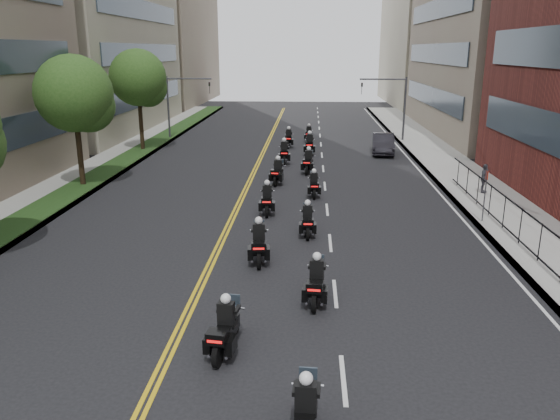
% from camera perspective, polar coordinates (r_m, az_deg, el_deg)
% --- Properties ---
extents(sidewalk_right, '(4.00, 90.00, 0.15)m').
position_cam_1_polar(sidewalk_right, '(34.24, 19.61, 2.29)').
color(sidewalk_right, gray).
rests_on(sidewalk_right, ground).
extents(sidewalk_left, '(4.00, 90.00, 0.15)m').
position_cam_1_polar(sidewalk_left, '(35.80, -20.43, 2.80)').
color(sidewalk_left, gray).
rests_on(sidewalk_left, ground).
extents(grass_strip, '(2.00, 90.00, 0.04)m').
position_cam_1_polar(grass_strip, '(35.47, -19.26, 2.95)').
color(grass_strip, '#1D3B15').
rests_on(grass_strip, sidewalk_left).
extents(building_right_far, '(15.00, 28.00, 26.00)m').
position_cam_1_polar(building_right_far, '(87.18, 16.88, 19.15)').
color(building_right_far, gray).
rests_on(building_right_far, ground).
extents(building_left_far, '(16.00, 28.00, 26.00)m').
position_cam_1_polar(building_left_far, '(88.44, -13.52, 19.34)').
color(building_left_far, '#7D695B').
rests_on(building_left_far, ground).
extents(iron_fence, '(0.05, 28.00, 1.50)m').
position_cam_1_polar(iron_fence, '(21.94, 26.47, -3.92)').
color(iron_fence, black).
rests_on(iron_fence, sidewalk_right).
extents(street_trees, '(4.40, 38.40, 7.98)m').
position_cam_1_polar(street_trees, '(28.90, -24.65, 9.51)').
color(street_trees, '#322616').
rests_on(street_trees, ground).
extents(traffic_signal_right, '(4.09, 0.20, 5.60)m').
position_cam_1_polar(traffic_signal_right, '(49.60, 11.83, 11.27)').
color(traffic_signal_right, '#3F3F44').
rests_on(traffic_signal_right, ground).
extents(traffic_signal_left, '(4.09, 0.20, 5.60)m').
position_cam_1_polar(traffic_signal_left, '(50.47, -10.57, 11.42)').
color(traffic_signal_left, '#3F3F44').
rests_on(traffic_signal_left, ground).
extents(motorcycle_1, '(0.57, 2.28, 1.68)m').
position_cam_1_polar(motorcycle_1, '(11.89, 2.63, -21.04)').
color(motorcycle_1, black).
rests_on(motorcycle_1, ground).
extents(motorcycle_2, '(0.69, 2.25, 1.66)m').
position_cam_1_polar(motorcycle_2, '(15.04, -5.76, -12.39)').
color(motorcycle_2, black).
rests_on(motorcycle_2, ground).
extents(motorcycle_3, '(0.60, 2.27, 1.67)m').
position_cam_1_polar(motorcycle_3, '(17.74, 3.80, -7.64)').
color(motorcycle_3, black).
rests_on(motorcycle_3, ground).
extents(motorcycle_4, '(0.63, 2.39, 1.76)m').
position_cam_1_polar(motorcycle_4, '(21.00, -2.21, -3.60)').
color(motorcycle_4, black).
rests_on(motorcycle_4, ground).
extents(motorcycle_5, '(0.50, 2.14, 1.58)m').
position_cam_1_polar(motorcycle_5, '(23.98, 2.88, -1.21)').
color(motorcycle_5, black).
rests_on(motorcycle_5, ground).
extents(motorcycle_6, '(0.55, 2.29, 1.69)m').
position_cam_1_polar(motorcycle_6, '(27.13, -1.35, 1.01)').
color(motorcycle_6, black).
rests_on(motorcycle_6, ground).
extents(motorcycle_7, '(0.50, 2.10, 1.55)m').
position_cam_1_polar(motorcycle_7, '(30.39, 3.56, 2.56)').
color(motorcycle_7, black).
rests_on(motorcycle_7, ground).
extents(motorcycle_8, '(0.69, 2.33, 1.72)m').
position_cam_1_polar(motorcycle_8, '(33.17, -0.25, 3.90)').
color(motorcycle_8, black).
rests_on(motorcycle_8, ground).
extents(motorcycle_9, '(0.68, 2.37, 1.75)m').
position_cam_1_polar(motorcycle_9, '(36.23, 2.98, 4.97)').
color(motorcycle_9, black).
rests_on(motorcycle_9, ground).
extents(motorcycle_10, '(0.61, 2.49, 1.84)m').
position_cam_1_polar(motorcycle_10, '(39.25, 0.44, 5.94)').
color(motorcycle_10, black).
rests_on(motorcycle_10, ground).
extents(motorcycle_11, '(0.58, 2.52, 1.86)m').
position_cam_1_polar(motorcycle_11, '(42.61, 3.10, 6.76)').
color(motorcycle_11, black).
rests_on(motorcycle_11, ground).
extents(motorcycle_12, '(0.54, 2.36, 1.74)m').
position_cam_1_polar(motorcycle_12, '(45.91, 0.91, 7.43)').
color(motorcycle_12, black).
rests_on(motorcycle_12, ground).
extents(motorcycle_13, '(0.52, 2.15, 1.58)m').
position_cam_1_polar(motorcycle_13, '(48.92, 3.02, 7.89)').
color(motorcycle_13, black).
rests_on(motorcycle_13, ground).
extents(parked_sedan, '(2.09, 4.85, 1.55)m').
position_cam_1_polar(parked_sedan, '(43.83, 10.72, 6.83)').
color(parked_sedan, black).
rests_on(parked_sedan, ground).
extents(pedestrian_c, '(0.79, 1.03, 1.63)m').
position_cam_1_polar(pedestrian_c, '(32.52, 20.55, 3.10)').
color(pedestrian_c, '#414148').
rests_on(pedestrian_c, sidewalk_right).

